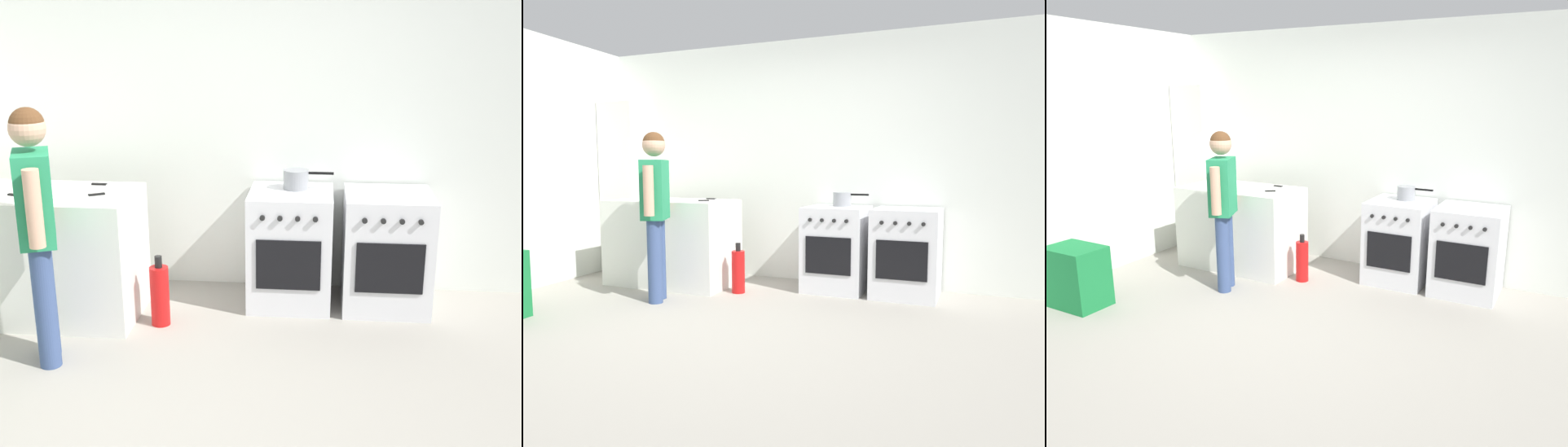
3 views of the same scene
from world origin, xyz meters
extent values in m
plane|color=gray|center=(0.00, 0.00, 0.00)|extent=(8.00, 8.00, 0.00)
cube|color=silver|center=(0.00, 1.95, 1.30)|extent=(6.00, 0.10, 2.60)
cube|color=silver|center=(-2.60, 0.40, 1.30)|extent=(0.10, 3.10, 2.60)
cube|color=silver|center=(-1.35, 1.20, 0.45)|extent=(1.30, 0.70, 0.90)
cube|color=silver|center=(0.35, 1.58, 0.42)|extent=(0.60, 0.60, 0.85)
cube|color=black|center=(0.35, 1.27, 0.40)|extent=(0.45, 0.01, 0.36)
cylinder|color=black|center=(0.22, 1.46, 0.85)|extent=(0.19, 0.19, 0.01)
cylinder|color=black|center=(0.48, 1.46, 0.85)|extent=(0.19, 0.19, 0.01)
cylinder|color=black|center=(0.22, 1.70, 0.85)|extent=(0.19, 0.19, 0.01)
cylinder|color=black|center=(0.48, 1.70, 0.85)|extent=(0.19, 0.19, 0.01)
cylinder|color=black|center=(0.17, 1.26, 0.74)|extent=(0.04, 0.02, 0.04)
cylinder|color=black|center=(0.29, 1.26, 0.74)|extent=(0.04, 0.02, 0.04)
cylinder|color=black|center=(0.41, 1.26, 0.74)|extent=(0.04, 0.02, 0.04)
cylinder|color=black|center=(0.53, 1.26, 0.74)|extent=(0.04, 0.02, 0.04)
cube|color=silver|center=(1.04, 1.58, 0.42)|extent=(0.62, 0.60, 0.85)
cube|color=black|center=(1.04, 1.27, 0.40)|extent=(0.46, 0.01, 0.36)
cylinder|color=black|center=(0.90, 1.46, 0.85)|extent=(0.20, 0.20, 0.01)
cylinder|color=black|center=(1.18, 1.46, 0.85)|extent=(0.20, 0.20, 0.01)
cylinder|color=black|center=(0.90, 1.70, 0.85)|extent=(0.20, 0.20, 0.01)
cylinder|color=black|center=(1.18, 1.70, 0.85)|extent=(0.20, 0.20, 0.01)
cylinder|color=black|center=(0.86, 1.26, 0.74)|extent=(0.04, 0.02, 0.04)
cylinder|color=black|center=(0.98, 1.26, 0.74)|extent=(0.04, 0.02, 0.04)
cylinder|color=black|center=(1.11, 1.26, 0.74)|extent=(0.04, 0.02, 0.04)
cylinder|color=black|center=(1.23, 1.26, 0.74)|extent=(0.04, 0.02, 0.04)
cylinder|color=gray|center=(0.38, 1.66, 0.92)|extent=(0.18, 0.18, 0.14)
cylinder|color=black|center=(0.56, 1.66, 0.97)|extent=(0.18, 0.02, 0.02)
cube|color=silver|center=(-0.86, 1.44, 0.90)|extent=(0.20, 0.04, 0.01)
cube|color=black|center=(-1.01, 1.44, 0.91)|extent=(0.11, 0.03, 0.01)
cube|color=silver|center=(-1.09, 1.07, 0.90)|extent=(0.22, 0.15, 0.01)
cube|color=black|center=(-0.93, 1.16, 0.91)|extent=(0.11, 0.08, 0.01)
cube|color=silver|center=(-1.35, 1.07, 0.90)|extent=(0.14, 0.07, 0.01)
cube|color=black|center=(-1.47, 1.09, 0.91)|extent=(0.11, 0.05, 0.01)
cylinder|color=#384C7A|center=(-1.05, 0.48, 0.38)|extent=(0.13, 0.13, 0.77)
cylinder|color=#384C7A|center=(-1.12, 0.62, 0.38)|extent=(0.13, 0.13, 0.77)
cube|color=#268C59|center=(-1.08, 0.55, 1.04)|extent=(0.32, 0.39, 0.54)
cylinder|color=tan|center=(-0.99, 0.33, 1.04)|extent=(0.09, 0.09, 0.44)
cylinder|color=tan|center=(-1.18, 0.77, 1.04)|extent=(0.09, 0.09, 0.44)
sphere|color=tan|center=(-1.08, 0.55, 1.44)|extent=(0.21, 0.21, 0.21)
sphere|color=brown|center=(-1.08, 0.55, 1.46)|extent=(0.20, 0.20, 0.20)
cylinder|color=red|center=(-0.52, 1.10, 0.21)|extent=(0.13, 0.13, 0.42)
cylinder|color=black|center=(-0.52, 1.10, 0.46)|extent=(0.05, 0.05, 0.08)
cube|color=#197238|center=(-2.02, -0.44, 0.14)|extent=(0.52, 0.36, 0.28)
cube|color=#197238|center=(-2.02, -0.44, 0.42)|extent=(0.52, 0.36, 0.28)
cube|color=silver|center=(-2.30, 1.68, 1.00)|extent=(0.48, 0.44, 2.00)
camera|label=1|loc=(0.56, -2.95, 2.01)|focal=45.00mm
camera|label=2|loc=(1.74, -3.33, 1.23)|focal=35.00mm
camera|label=3|loc=(1.92, -3.26, 1.90)|focal=35.00mm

